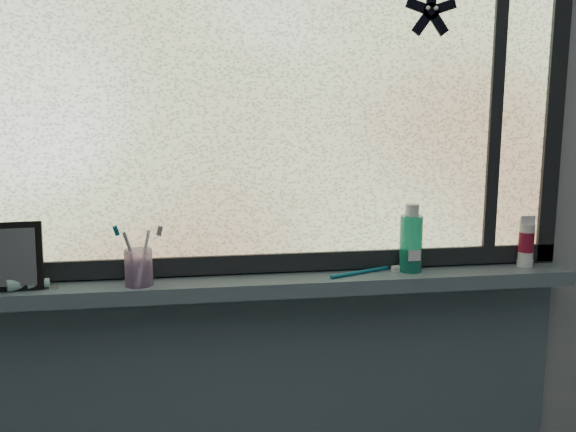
% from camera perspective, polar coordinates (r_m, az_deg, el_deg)
% --- Properties ---
extents(wall_back, '(3.00, 0.01, 2.50)m').
position_cam_1_polar(wall_back, '(1.76, -0.73, 2.47)').
color(wall_back, '#9EA3A8').
rests_on(wall_back, ground).
extents(windowsill, '(1.62, 0.14, 0.04)m').
position_cam_1_polar(windowsill, '(1.74, -0.37, -6.07)').
color(windowsill, slate).
rests_on(windowsill, wall_back).
extents(window_pane, '(1.50, 0.01, 1.00)m').
position_cam_1_polar(window_pane, '(1.72, -0.64, 11.66)').
color(window_pane, silver).
rests_on(window_pane, wall_back).
extents(frame_bottom, '(1.60, 0.03, 0.05)m').
position_cam_1_polar(frame_bottom, '(1.77, -0.60, -4.08)').
color(frame_bottom, black).
rests_on(frame_bottom, windowsill).
extents(frame_right, '(0.05, 0.03, 1.10)m').
position_cam_1_polar(frame_right, '(1.98, 22.65, 10.71)').
color(frame_right, black).
rests_on(frame_right, wall_back).
extents(frame_mullion, '(0.03, 0.03, 1.00)m').
position_cam_1_polar(frame_mullion, '(1.89, 18.03, 11.04)').
color(frame_mullion, black).
rests_on(frame_mullion, wall_back).
extents(starfish_sticker, '(0.15, 0.02, 0.15)m').
position_cam_1_polar(starfish_sticker, '(1.82, 12.58, 17.35)').
color(starfish_sticker, black).
rests_on(starfish_sticker, window_pane).
extents(vanity_mirror, '(0.14, 0.08, 0.17)m').
position_cam_1_polar(vanity_mirror, '(1.74, -23.19, -3.32)').
color(vanity_mirror, black).
rests_on(vanity_mirror, windowsill).
extents(toothpaste_tube, '(0.18, 0.10, 0.03)m').
position_cam_1_polar(toothpaste_tube, '(1.74, -22.23, -5.59)').
color(toothpaste_tube, silver).
rests_on(toothpaste_tube, windowsill).
extents(toothbrush_cup, '(0.08, 0.08, 0.09)m').
position_cam_1_polar(toothbrush_cup, '(1.69, -13.14, -4.48)').
color(toothbrush_cup, '#D8ACE4').
rests_on(toothbrush_cup, windowsill).
extents(toothbrush_lying, '(0.23, 0.11, 0.02)m').
position_cam_1_polar(toothbrush_lying, '(1.77, 6.41, -4.91)').
color(toothbrush_lying, '#0D5D75').
rests_on(toothbrush_lying, windowsill).
extents(mouthwash_bottle, '(0.08, 0.08, 0.16)m').
position_cam_1_polar(mouthwash_bottle, '(1.80, 10.89, -1.91)').
color(mouthwash_bottle, '#1FA381').
rests_on(mouthwash_bottle, windowsill).
extents(cream_tube, '(0.05, 0.05, 0.10)m').
position_cam_1_polar(cream_tube, '(1.94, 20.43, -1.97)').
color(cream_tube, silver).
rests_on(cream_tube, windowsill).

